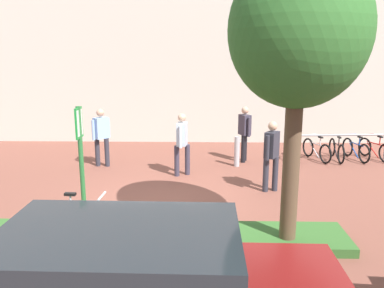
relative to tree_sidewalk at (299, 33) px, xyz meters
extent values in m
plane|color=brown|center=(-2.47, 1.89, -3.57)|extent=(60.00, 60.00, 0.00)
cube|color=beige|center=(-2.47, 9.02, 1.43)|extent=(28.00, 1.20, 10.00)
cube|color=#336028|center=(-2.41, 0.12, -3.49)|extent=(7.00, 1.10, 0.16)
cylinder|color=brown|center=(0.00, 0.00, -2.20)|extent=(0.28, 0.28, 2.73)
ellipsoid|color=#2D6628|center=(0.00, 0.00, 0.04)|extent=(2.20, 2.20, 2.42)
cylinder|color=#2D7238|center=(-3.54, 0.12, -2.36)|extent=(0.08, 0.08, 2.41)
cube|color=#198C33|center=(-3.54, 0.12, -1.44)|extent=(0.04, 0.36, 0.52)
cube|color=white|center=(-3.54, 0.12, -1.44)|extent=(0.04, 0.30, 0.44)
torus|color=black|center=(-4.14, 0.24, -3.24)|extent=(0.66, 0.10, 0.66)
torus|color=black|center=(-3.12, 0.18, -3.24)|extent=(0.66, 0.10, 0.66)
cylinder|color=silver|center=(-3.63, 0.21, -3.02)|extent=(0.84, 0.08, 0.04)
cylinder|color=silver|center=(-3.53, 0.20, -3.27)|extent=(0.61, 0.07, 0.44)
cylinder|color=silver|center=(-3.81, 0.22, -2.90)|extent=(0.04, 0.04, 0.28)
cube|color=black|center=(-3.81, 0.22, -2.74)|extent=(0.20, 0.09, 0.05)
cylinder|color=silver|center=(-3.24, 0.19, -2.76)|extent=(0.06, 0.42, 0.04)
cylinder|color=#99999E|center=(1.21, 5.77, -3.17)|extent=(0.06, 0.06, 0.80)
cylinder|color=#99999E|center=(2.78, 5.89, -2.77)|extent=(3.15, 0.30, 0.06)
torus|color=black|center=(1.44, 5.36, -3.26)|extent=(0.16, 0.61, 0.61)
torus|color=black|center=(1.60, 6.29, -3.26)|extent=(0.16, 0.61, 0.61)
cylinder|color=black|center=(1.52, 5.82, -3.06)|extent=(0.16, 0.76, 0.03)
cylinder|color=black|center=(1.53, 5.91, -3.29)|extent=(0.13, 0.55, 0.40)
cylinder|color=black|center=(1.49, 5.66, -2.95)|extent=(0.03, 0.03, 0.26)
cube|color=black|center=(1.49, 5.66, -2.80)|extent=(0.10, 0.19, 0.05)
cylinder|color=black|center=(1.58, 6.17, -2.82)|extent=(0.39, 0.10, 0.04)
torus|color=black|center=(2.29, 5.43, -3.26)|extent=(0.24, 0.59, 0.61)
torus|color=black|center=(2.00, 6.32, -3.26)|extent=(0.24, 0.59, 0.61)
cylinder|color=silver|center=(2.15, 5.88, -3.06)|extent=(0.27, 0.74, 0.03)
cylinder|color=silver|center=(2.12, 5.96, -3.29)|extent=(0.21, 0.54, 0.40)
cylinder|color=silver|center=(2.20, 5.72, -2.95)|extent=(0.03, 0.03, 0.26)
cube|color=black|center=(2.20, 5.72, -2.80)|extent=(0.13, 0.20, 0.05)
cylinder|color=silver|center=(2.03, 6.21, -2.82)|extent=(0.38, 0.16, 0.04)
torus|color=black|center=(2.76, 5.42, -3.26)|extent=(0.07, 0.61, 0.61)
torus|color=black|center=(2.79, 6.35, -3.26)|extent=(0.07, 0.61, 0.61)
cylinder|color=black|center=(2.78, 5.89, -3.06)|extent=(0.05, 0.77, 0.03)
cylinder|color=black|center=(2.78, 5.98, -3.29)|extent=(0.05, 0.56, 0.40)
cylinder|color=black|center=(2.77, 5.72, -2.95)|extent=(0.03, 0.03, 0.26)
cube|color=black|center=(2.77, 5.72, -2.80)|extent=(0.08, 0.19, 0.05)
cylinder|color=black|center=(2.79, 6.24, -2.82)|extent=(0.39, 0.05, 0.04)
torus|color=black|center=(3.49, 5.49, -3.26)|extent=(0.17, 0.61, 0.61)
torus|color=black|center=(3.32, 6.41, -3.26)|extent=(0.17, 0.61, 0.61)
cylinder|color=#194CA5|center=(3.40, 5.95, -3.06)|extent=(0.18, 0.76, 0.03)
cylinder|color=#194CA5|center=(3.39, 6.04, -3.29)|extent=(0.14, 0.55, 0.40)
cylinder|color=#194CA5|center=(3.44, 5.79, -2.95)|extent=(0.03, 0.03, 0.26)
cube|color=black|center=(3.44, 5.79, -2.80)|extent=(0.11, 0.19, 0.05)
cylinder|color=#194CA5|center=(3.34, 6.30, -2.82)|extent=(0.39, 0.11, 0.04)
torus|color=black|center=(3.89, 6.45, -3.26)|extent=(0.24, 0.59, 0.61)
cylinder|color=red|center=(4.03, 6.00, -3.06)|extent=(0.27, 0.74, 0.03)
cylinder|color=red|center=(4.00, 6.09, -3.29)|extent=(0.21, 0.54, 0.40)
cylinder|color=red|center=(4.08, 5.84, -2.95)|extent=(0.03, 0.03, 0.26)
cube|color=black|center=(4.08, 5.84, -2.80)|extent=(0.13, 0.20, 0.05)
cylinder|color=red|center=(3.92, 6.34, -2.82)|extent=(0.38, 0.16, 0.04)
cylinder|color=#ADADB2|center=(-0.44, 5.06, -3.12)|extent=(0.16, 0.16, 0.90)
cylinder|color=black|center=(-0.20, 5.51, -3.14)|extent=(0.14, 0.14, 0.85)
cylinder|color=black|center=(-0.14, 5.74, -3.14)|extent=(0.14, 0.14, 0.85)
cube|color=#383342|center=(-0.17, 5.62, -2.41)|extent=(0.38, 0.46, 0.62)
cylinder|color=#383342|center=(-0.06, 5.39, -2.44)|extent=(0.09, 0.09, 0.59)
cylinder|color=#383342|center=(-0.27, 5.86, -2.44)|extent=(0.09, 0.09, 0.59)
sphere|color=tan|center=(-0.17, 5.62, -1.96)|extent=(0.22, 0.22, 0.22)
cylinder|color=#383342|center=(-2.16, 4.04, -3.14)|extent=(0.14, 0.14, 0.85)
cylinder|color=#383342|center=(-1.88, 4.18, -3.14)|extent=(0.14, 0.14, 0.85)
cube|color=silver|center=(-2.02, 4.11, -2.41)|extent=(0.29, 0.43, 0.62)
cylinder|color=silver|center=(-2.05, 3.85, -2.44)|extent=(0.09, 0.09, 0.59)
cylinder|color=silver|center=(-1.99, 4.37, -2.44)|extent=(0.09, 0.09, 0.59)
sphere|color=tan|center=(-2.02, 4.11, -1.96)|extent=(0.22, 0.22, 0.22)
cylinder|color=#2D2D38|center=(-4.30, 4.97, -3.14)|extent=(0.14, 0.14, 0.85)
cylinder|color=#2D2D38|center=(-4.59, 4.99, -3.14)|extent=(0.14, 0.14, 0.85)
cube|color=#8CB2E5|center=(-4.45, 4.98, -2.41)|extent=(0.45, 0.46, 0.62)
cylinder|color=#8CB2E5|center=(-4.27, 5.17, -2.44)|extent=(0.09, 0.09, 0.59)
cylinder|color=#8CB2E5|center=(-4.62, 4.79, -2.44)|extent=(0.09, 0.09, 0.59)
sphere|color=tan|center=(-4.45, 4.98, -1.96)|extent=(0.22, 0.22, 0.22)
cylinder|color=#2D2D38|center=(0.30, 2.89, -3.14)|extent=(0.14, 0.14, 0.85)
cylinder|color=#2D2D38|center=(0.07, 2.83, -3.14)|extent=(0.14, 0.14, 0.85)
cube|color=#2D2D38|center=(0.18, 2.86, -2.41)|extent=(0.41, 0.47, 0.62)
cylinder|color=#2D2D38|center=(0.32, 3.08, -2.44)|extent=(0.09, 0.09, 0.59)
cylinder|color=#2D2D38|center=(0.05, 2.64, -2.44)|extent=(0.09, 0.09, 0.59)
sphere|color=tan|center=(0.18, 2.86, -1.96)|extent=(0.22, 0.22, 0.22)
cube|color=#1E2328|center=(-2.31, -2.74, -2.31)|extent=(2.43, 1.62, 0.56)
cylinder|color=black|center=(-3.56, -1.82, -3.25)|extent=(0.64, 0.23, 0.64)
camera|label=1|loc=(-1.49, -6.34, -0.35)|focal=36.91mm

